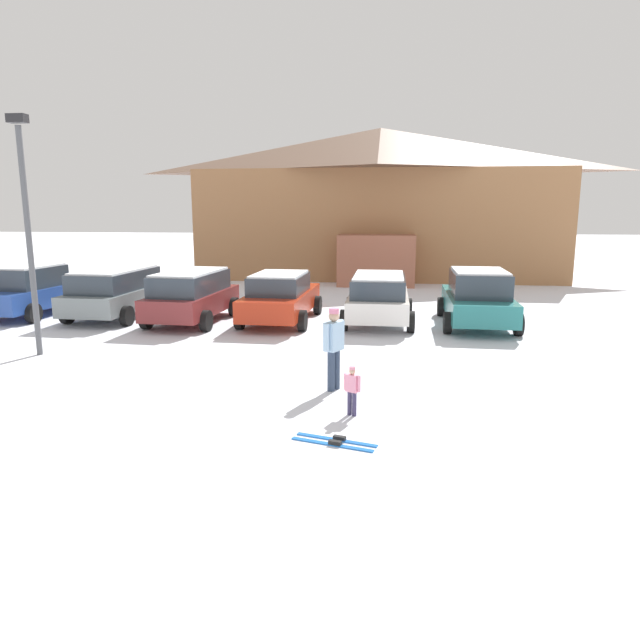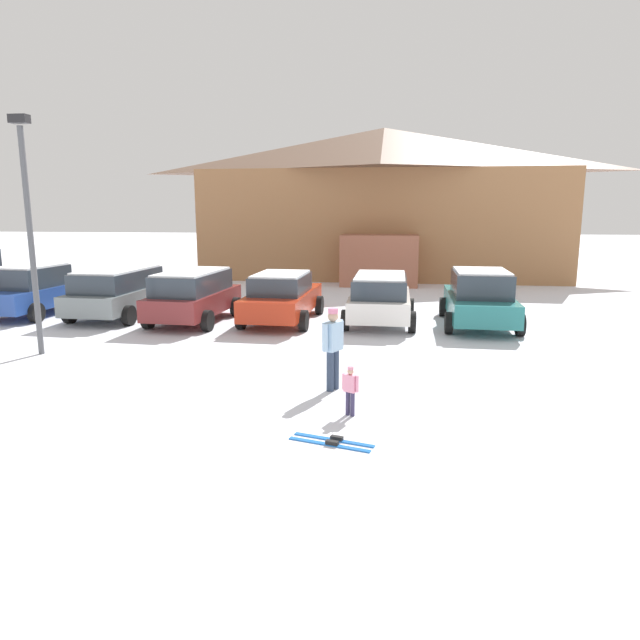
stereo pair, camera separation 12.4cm
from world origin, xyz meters
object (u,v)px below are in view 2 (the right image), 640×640
at_px(parked_blue_hatchback, 36,290).
at_px(skier_child_in_pink_snowsuit, 350,388).
at_px(lamp_post, 29,224).
at_px(parked_maroon_van, 193,295).
at_px(parked_grey_wagon, 119,291).
at_px(pair_of_skis, 332,442).
at_px(parked_white_suv, 380,297).
at_px(parked_teal_hatchback, 480,298).
at_px(skier_adult_in_blue_parka, 333,344).
at_px(parked_red_sedan, 282,297).
at_px(ski_lodge, 383,202).

distance_m(parked_blue_hatchback, skier_child_in_pink_snowsuit, 14.23).
bearing_deg(lamp_post, parked_maroon_van, 61.22).
distance_m(parked_blue_hatchback, parked_grey_wagon, 3.04).
distance_m(pair_of_skis, lamp_post, 9.66).
bearing_deg(lamp_post, parked_white_suv, 30.38).
xyz_separation_m(parked_grey_wagon, parked_teal_hatchback, (11.79, -0.06, -0.01)).
distance_m(parked_grey_wagon, lamp_post, 5.56).
distance_m(parked_grey_wagon, parked_maroon_van, 2.85).
bearing_deg(pair_of_skis, skier_child_in_pink_snowsuit, 81.37).
bearing_deg(parked_white_suv, skier_child_in_pink_snowsuit, -92.42).
xyz_separation_m(parked_grey_wagon, skier_adult_in_blue_parka, (7.92, -7.02, 0.06)).
relative_size(parked_grey_wagon, parked_teal_hatchback, 0.97).
relative_size(parked_maroon_van, parked_white_suv, 1.05).
relative_size(parked_grey_wagon, parked_red_sedan, 0.95).
bearing_deg(ski_lodge, parked_maroon_van, -111.51).
bearing_deg(skier_adult_in_blue_parka, skier_child_in_pink_snowsuit, -72.36).
xyz_separation_m(parked_blue_hatchback, lamp_post, (3.39, -5.09, 2.36)).
xyz_separation_m(parked_grey_wagon, parked_white_suv, (8.73, -0.12, -0.03)).
bearing_deg(pair_of_skis, skier_adult_in_blue_parka, 95.62).
height_order(ski_lodge, lamp_post, ski_lodge).
xyz_separation_m(skier_child_in_pink_snowsuit, lamp_post, (-8.02, 3.41, 2.72)).
distance_m(ski_lodge, parked_teal_hatchback, 14.75).
distance_m(parked_maroon_van, parked_white_suv, 5.95).
height_order(parked_white_suv, parked_teal_hatchback, parked_teal_hatchback).
relative_size(parked_white_suv, parked_teal_hatchback, 0.88).
relative_size(ski_lodge, skier_adult_in_blue_parka, 11.50).
relative_size(ski_lodge, skier_child_in_pink_snowsuit, 21.49).
bearing_deg(parked_grey_wagon, parked_white_suv, -0.81).
height_order(parked_grey_wagon, skier_child_in_pink_snowsuit, parked_grey_wagon).
height_order(parked_grey_wagon, pair_of_skis, parked_grey_wagon).
height_order(parked_red_sedan, parked_white_suv, parked_red_sedan).
relative_size(parked_blue_hatchback, parked_teal_hatchback, 0.97).
height_order(parked_maroon_van, skier_adult_in_blue_parka, skier_adult_in_blue_parka).
xyz_separation_m(parked_white_suv, parked_teal_hatchback, (3.07, 0.07, 0.02)).
bearing_deg(pair_of_skis, lamp_post, 149.30).
height_order(parked_blue_hatchback, parked_grey_wagon, parked_blue_hatchback).
height_order(parked_teal_hatchback, lamp_post, lamp_post).
relative_size(skier_child_in_pink_snowsuit, lamp_post, 0.16).
bearing_deg(parked_white_suv, pair_of_skis, -93.24).
xyz_separation_m(ski_lodge, pair_of_skis, (-0.35, -23.68, -3.96)).
bearing_deg(lamp_post, parked_grey_wagon, 93.99).
bearing_deg(parked_maroon_van, parked_blue_hatchback, 173.69).
bearing_deg(skier_child_in_pink_snowsuit, parked_blue_hatchback, 143.33).
xyz_separation_m(parked_red_sedan, skier_child_in_pink_snowsuit, (2.78, -8.30, -0.31)).
bearing_deg(pair_of_skis, parked_white_suv, 86.76).
xyz_separation_m(parked_white_suv, lamp_post, (-8.37, -4.91, 2.37)).
bearing_deg(parked_blue_hatchback, ski_lodge, 50.29).
xyz_separation_m(skier_adult_in_blue_parka, pair_of_skis, (0.26, -2.66, -0.92)).
bearing_deg(skier_child_in_pink_snowsuit, parked_grey_wagon, 134.77).
relative_size(parked_blue_hatchback, parked_grey_wagon, 1.00).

